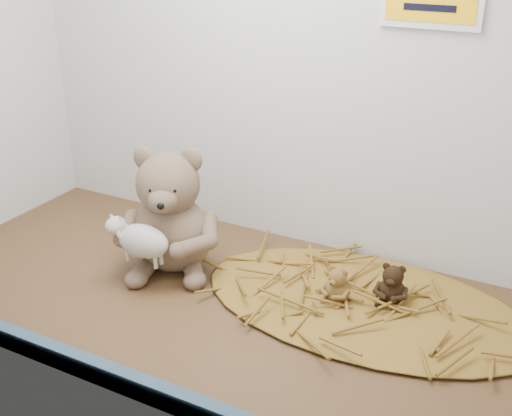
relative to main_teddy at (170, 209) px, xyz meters
The scene contains 7 objects.
alcove_shell 34.52cm from the main_teddy, ahead, with size 120.40×60.20×90.40cm.
front_rail 39.60cm from the main_teddy, 70.66° to the right, with size 119.28×2.20×3.60cm, color #334C63.
straw_bed 42.35cm from the main_teddy, ahead, with size 63.50×36.87×1.23cm, color brown.
main_teddy is the anchor object (origin of this frame).
toy_lamb 9.75cm from the main_teddy, 90.00° to the right, with size 14.21×8.67×9.18cm, color beige, non-canonical shape.
mini_teddy_tan 36.75cm from the main_teddy, ahead, with size 5.67×5.99×7.03cm, color brown, non-canonical shape.
mini_teddy_brown 45.95cm from the main_teddy, ahead, with size 6.42×6.78×7.96cm, color black, non-canonical shape.
Camera 1 is at (57.36, -88.78, 66.37)cm, focal length 45.00 mm.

